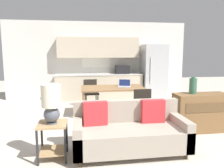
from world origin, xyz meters
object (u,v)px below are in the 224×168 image
Objects in this scene: laptop at (124,85)px; dining_chair_far_left at (91,92)px; couch at (129,132)px; credenza at (200,112)px; table_lamp at (51,102)px; refrigerator at (154,72)px; dining_chair_near_right at (141,103)px; dining_table at (113,89)px; side_table at (53,135)px; vase at (193,86)px.

dining_chair_far_left is at bearing 154.57° from laptop.
credenza is at bearing 22.94° from couch.
table_lamp is 1.59× the size of laptop.
refrigerator reaches higher than laptop.
dining_chair_near_right is at bearing 66.87° from couch.
dining_chair_far_left is (-2.28, -1.05, -0.47)m from refrigerator.
dining_chair_far_left is at bearing -155.31° from refrigerator.
dining_table is 2.70× the size of table_lamp.
couch is 1.35m from table_lamp.
side_table is 0.51× the size of credenza.
credenza reaches higher than dining_table.
dining_chair_near_right is (1.05, -1.64, 0.00)m from dining_chair_far_left.
dining_table is (-1.75, -1.86, -0.27)m from refrigerator.
vase reaches higher than couch.
side_table is 3.14m from dining_chair_far_left.
couch is 4.81× the size of laptop.
dining_chair_far_left is (-2.17, 2.26, 0.09)m from credenza.
couch is 1.84m from credenza.
dining_chair_near_right is at bearing -57.59° from dining_table.
refrigerator reaches higher than side_table.
dining_chair_far_left reaches higher than credenza.
dining_chair_far_left is at bearing 76.27° from side_table.
credenza is 1.34× the size of dining_chair_near_right.
couch is 1.64× the size of credenza.
dining_chair_near_right is (-1.12, 0.62, 0.09)m from credenza.
table_lamp is at bearing -164.69° from credenza.
dining_chair_far_left is (0.75, 3.05, 0.10)m from side_table.
vase is 0.42× the size of dining_chair_far_left.
couch is at bearing 3.88° from table_lamp.
table_lamp is 0.72× the size of dining_chair_far_left.
laptop is at bearing -47.39° from dining_chair_far_left.
laptop is at bearing -77.87° from dining_chair_near_right.
credenza is 2.92× the size of laptop.
credenza is 0.59m from vase.
side_table is at bearing -176.41° from couch.
dining_table is at bearing 136.16° from vase.
couch reaches higher than dining_table.
dining_chair_near_right is at bearing 150.91° from credenza.
dining_chair_near_right is at bearing -61.96° from dining_chair_far_left.
side_table is 0.52m from table_lamp.
vase is 0.93× the size of laptop.
refrigerator is at bearing 88.09° from credenza.
refrigerator is 3.28m from vase.
table_lamp reaches higher than side_table.
dining_chair_far_left is (-1.99, 2.22, -0.47)m from vase.
table_lamp reaches higher than dining_table.
dining_table is at bearing -133.35° from refrigerator.
table_lamp is 0.54× the size of credenza.
laptop is at bearing 54.96° from table_lamp.
refrigerator reaches higher than credenza.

